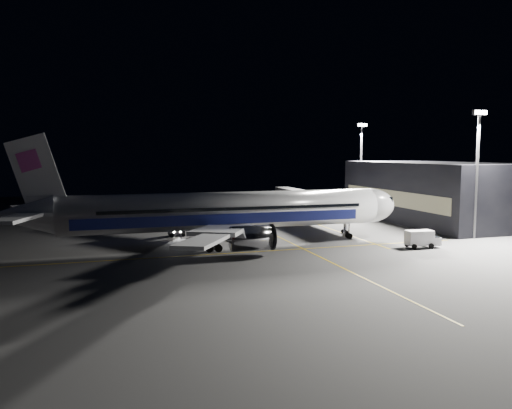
{
  "coord_description": "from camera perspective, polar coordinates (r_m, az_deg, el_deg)",
  "views": [
    {
      "loc": [
        -17.45,
        -72.46,
        14.03
      ],
      "look_at": [
        4.81,
        0.64,
        6.0
      ],
      "focal_mm": 35.0,
      "sensor_mm": 36.0,
      "label": 1
    }
  ],
  "objects": [
    {
      "name": "ground",
      "position": [
        75.84,
        -3.35,
        -4.67
      ],
      "size": [
        200.0,
        200.0,
        0.0
      ],
      "primitive_type": "plane",
      "color": "#4C4C4F",
      "rests_on": "ground"
    },
    {
      "name": "guide_line_main",
      "position": [
        78.74,
        3.76,
        -4.27
      ],
      "size": [
        0.25,
        80.0,
        0.01
      ],
      "primitive_type": "cube",
      "color": "gold",
      "rests_on": "ground"
    },
    {
      "name": "guide_line_cross",
      "position": [
        70.12,
        -2.19,
        -5.54
      ],
      "size": [
        70.0,
        0.25,
        0.01
      ],
      "primitive_type": "cube",
      "color": "gold",
      "rests_on": "ground"
    },
    {
      "name": "guide_line_side",
      "position": [
        92.48,
        8.54,
        -2.79
      ],
      "size": [
        0.25,
        40.0,
        0.01
      ],
      "primitive_type": "cube",
      "color": "gold",
      "rests_on": "ground"
    },
    {
      "name": "airliner",
      "position": [
        74.81,
        -4.18,
        -0.82
      ],
      "size": [
        61.48,
        54.22,
        16.64
      ],
      "color": "silver",
      "rests_on": "ground"
    },
    {
      "name": "terminal",
      "position": [
        107.53,
        19.28,
        1.38
      ],
      "size": [
        18.12,
        40.0,
        12.0
      ],
      "color": "black",
      "rests_on": "ground"
    },
    {
      "name": "jet_bridge",
      "position": [
        99.18,
        6.58,
        0.49
      ],
      "size": [
        3.6,
        34.4,
        6.3
      ],
      "color": "#B2B2B7",
      "rests_on": "ground"
    },
    {
      "name": "floodlight_mast_north",
      "position": [
        119.21,
        11.92,
        5.07
      ],
      "size": [
        2.4,
        0.68,
        20.7
      ],
      "color": "#59595E",
      "rests_on": "ground"
    },
    {
      "name": "floodlight_mast_south",
      "position": [
        87.85,
        23.98,
        4.4
      ],
      "size": [
        2.4,
        0.67,
        20.7
      ],
      "color": "#59595E",
      "rests_on": "ground"
    },
    {
      "name": "service_truck",
      "position": [
        77.56,
        18.46,
        -3.7
      ],
      "size": [
        5.19,
        2.53,
        2.58
      ],
      "rotation": [
        0.0,
        0.0,
        -0.07
      ],
      "color": "white",
      "rests_on": "ground"
    },
    {
      "name": "baggage_tug",
      "position": [
        84.79,
        -9.09,
        -3.0
      ],
      "size": [
        2.68,
        2.17,
        1.92
      ],
      "rotation": [
        0.0,
        0.0,
        0.02
      ],
      "color": "black",
      "rests_on": "ground"
    },
    {
      "name": "safety_cone_a",
      "position": [
        88.07,
        -1.59,
        -3.0
      ],
      "size": [
        0.34,
        0.34,
        0.52
      ],
      "primitive_type": "cone",
      "color": "orange",
      "rests_on": "ground"
    },
    {
      "name": "safety_cone_b",
      "position": [
        81.14,
        0.11,
        -3.75
      ],
      "size": [
        0.38,
        0.38,
        0.57
      ],
      "primitive_type": "cone",
      "color": "orange",
      "rests_on": "ground"
    },
    {
      "name": "safety_cone_c",
      "position": [
        84.32,
        -0.65,
        -3.39
      ],
      "size": [
        0.37,
        0.37,
        0.56
      ],
      "primitive_type": "cone",
      "color": "orange",
      "rests_on": "ground"
    }
  ]
}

